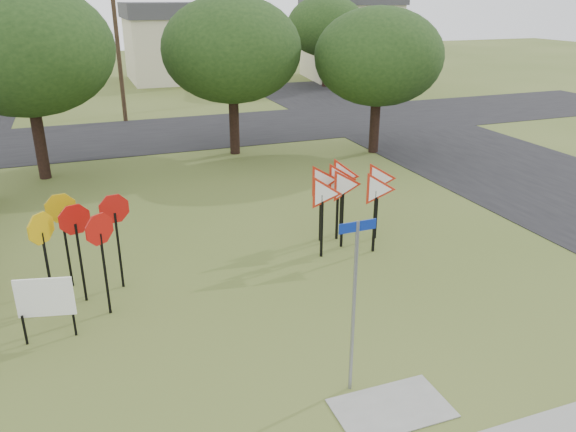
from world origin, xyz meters
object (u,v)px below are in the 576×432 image
object	(u,v)px
stop_sign_cluster	(80,229)
street_name_sign	(354,299)
info_board	(45,299)
yield_sign_cluster	(346,186)

from	to	relation	value
stop_sign_cluster	street_name_sign	bearing A→B (deg)	-49.63
stop_sign_cluster	info_board	xyz separation A→B (m)	(-0.81, -1.50, -0.85)
yield_sign_cluster	street_name_sign	bearing A→B (deg)	-114.81
street_name_sign	stop_sign_cluster	xyz separation A→B (m)	(-4.32, 5.08, -0.07)
stop_sign_cluster	info_board	size ratio (longest dim) A/B	1.70
street_name_sign	stop_sign_cluster	size ratio (longest dim) A/B	1.36
yield_sign_cluster	stop_sign_cluster	bearing A→B (deg)	-173.57
street_name_sign	info_board	distance (m)	6.32
stop_sign_cluster	yield_sign_cluster	xyz separation A→B (m)	(7.03, 0.79, -0.06)
street_name_sign	yield_sign_cluster	distance (m)	6.47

